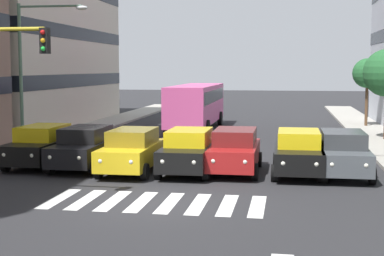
{
  "coord_description": "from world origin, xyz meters",
  "views": [
    {
      "loc": [
        -3.99,
        17.01,
        4.15
      ],
      "look_at": [
        -0.43,
        -4.31,
        1.88
      ],
      "focal_mm": 53.66,
      "sensor_mm": 36.0,
      "label": 1
    }
  ],
  "objects": [
    {
      "name": "building_right_block_0",
      "position": [
        16.42,
        -22.1,
        8.19
      ],
      "size": [
        11.76,
        18.84,
        16.37
      ],
      "color": "beige",
      "rests_on": "ground_plane"
    },
    {
      "name": "car_2",
      "position": [
        -1.95,
        -5.53,
        0.89
      ],
      "size": [
        2.02,
        4.44,
        1.72
      ],
      "color": "maroon",
      "rests_on": "ground_plane"
    },
    {
      "name": "street_lamp_right",
      "position": [
        7.88,
        -8.49,
        4.5
      ],
      "size": [
        3.45,
        0.28,
        7.0
      ],
      "color": "#4C6B56",
      "rests_on": "sidewalk_right"
    },
    {
      "name": "car_4",
      "position": [
        2.08,
        -4.86,
        0.89
      ],
      "size": [
        2.02,
        4.44,
        1.72
      ],
      "color": "gold",
      "rests_on": "ground_plane"
    },
    {
      "name": "bus_behind_traffic",
      "position": [
        2.08,
        -21.14,
        1.86
      ],
      "size": [
        2.78,
        10.5,
        3.0
      ],
      "color": "#DB5193",
      "rests_on": "ground_plane"
    },
    {
      "name": "car_3",
      "position": [
        -0.16,
        -5.13,
        0.89
      ],
      "size": [
        2.02,
        4.44,
        1.72
      ],
      "color": "black",
      "rests_on": "ground_plane"
    },
    {
      "name": "car_1",
      "position": [
        -4.45,
        -5.42,
        0.89
      ],
      "size": [
        2.02,
        4.44,
        1.72
      ],
      "color": "black",
      "rests_on": "ground_plane"
    },
    {
      "name": "street_tree_3",
      "position": [
        -9.41,
        -24.19,
        3.77
      ],
      "size": [
        2.05,
        2.05,
        4.67
      ],
      "color": "#513823",
      "rests_on": "sidewalk_left"
    },
    {
      "name": "ground_plane",
      "position": [
        0.0,
        0.0,
        0.0
      ],
      "size": [
        180.0,
        180.0,
        0.0
      ],
      "primitive_type": "plane",
      "color": "#262628"
    },
    {
      "name": "crosswalk_markings",
      "position": [
        0.0,
        0.0,
        0.0
      ],
      "size": [
        6.75,
        2.8,
        0.01
      ],
      "color": "silver",
      "rests_on": "ground_plane"
    },
    {
      "name": "car_6",
      "position": [
        6.25,
        -5.69,
        0.89
      ],
      "size": [
        2.02,
        4.44,
        1.72
      ],
      "color": "black",
      "rests_on": "ground_plane"
    },
    {
      "name": "car_5",
      "position": [
        4.25,
        -5.42,
        0.89
      ],
      "size": [
        2.02,
        4.44,
        1.72
      ],
      "color": "black",
      "rests_on": "ground_plane"
    },
    {
      "name": "car_0",
      "position": [
        -6.13,
        -5.46,
        0.89
      ],
      "size": [
        2.02,
        4.44,
        1.72
      ],
      "color": "#474C51",
      "rests_on": "ground_plane"
    }
  ]
}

